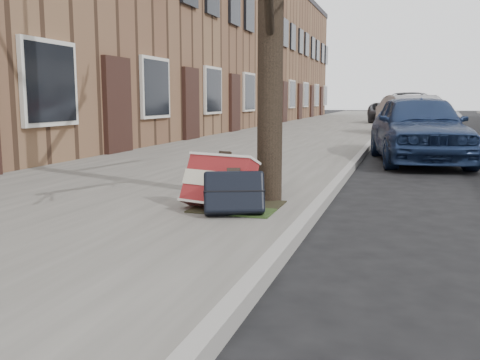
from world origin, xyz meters
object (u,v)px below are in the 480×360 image
(suitcase_navy, at_px, (234,193))
(car_near_mid, at_px, (414,116))
(suitcase_red, at_px, (219,182))
(car_near_front, at_px, (418,128))

(suitcase_navy, xyz_separation_m, car_near_mid, (1.78, 13.35, 0.34))
(suitcase_red, relative_size, car_near_mid, 0.18)
(suitcase_navy, height_order, car_near_mid, car_near_mid)
(suitcase_red, height_order, car_near_front, car_near_front)
(suitcase_navy, bearing_deg, car_near_mid, 61.63)
(suitcase_navy, distance_m, car_near_front, 6.53)
(car_near_front, distance_m, car_near_mid, 7.07)
(suitcase_red, relative_size, car_near_front, 0.18)
(suitcase_red, relative_size, suitcase_navy, 1.27)
(suitcase_red, distance_m, car_near_front, 6.38)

